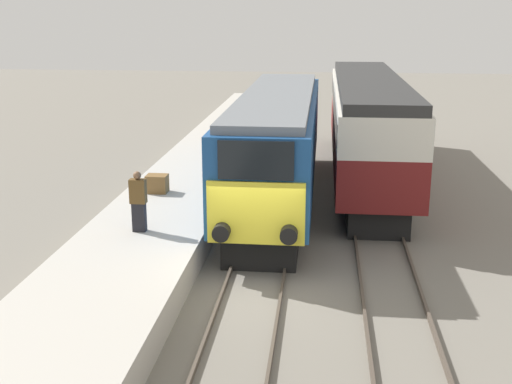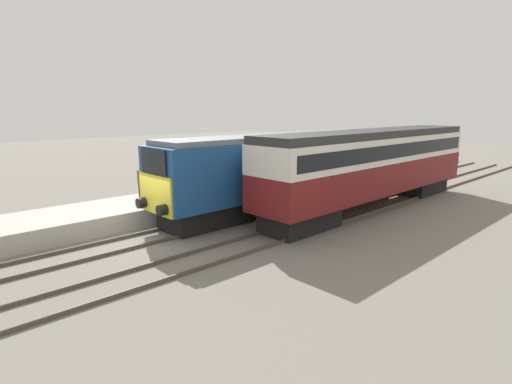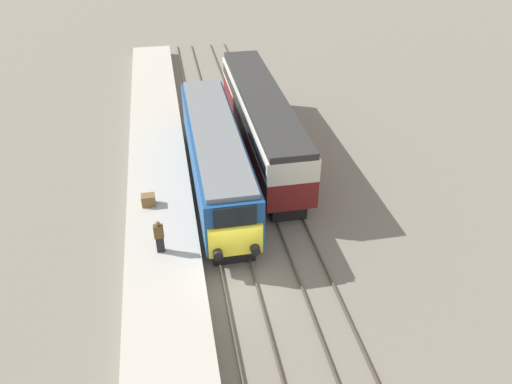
{
  "view_description": "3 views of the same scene",
  "coord_description": "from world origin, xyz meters",
  "px_view_note": "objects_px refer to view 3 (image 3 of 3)",
  "views": [
    {
      "loc": [
        1.62,
        -14.66,
        6.7
      ],
      "look_at": [
        0.0,
        0.65,
        2.36
      ],
      "focal_mm": 45.0,
      "sensor_mm": 36.0,
      "label": 1
    },
    {
      "loc": [
        14.41,
        -7.31,
        5.23
      ],
      "look_at": [
        1.7,
        4.65,
        1.6
      ],
      "focal_mm": 28.0,
      "sensor_mm": 36.0,
      "label": 2
    },
    {
      "loc": [
        -2.38,
        -16.6,
        16.0
      ],
      "look_at": [
        1.7,
        4.65,
        1.6
      ],
      "focal_mm": 35.0,
      "sensor_mm": 36.0,
      "label": 3
    }
  ],
  "objects_px": {
    "passenger_carriage": "(262,117)",
    "person_on_platform": "(159,237)",
    "luggage_crate": "(148,200)",
    "locomotive": "(216,155)"
  },
  "relations": [
    {
      "from": "passenger_carriage",
      "to": "luggage_crate",
      "type": "height_order",
      "value": "passenger_carriage"
    },
    {
      "from": "passenger_carriage",
      "to": "person_on_platform",
      "type": "bearing_deg",
      "value": -124.49
    },
    {
      "from": "person_on_platform",
      "to": "luggage_crate",
      "type": "height_order",
      "value": "person_on_platform"
    },
    {
      "from": "passenger_carriage",
      "to": "luggage_crate",
      "type": "xyz_separation_m",
      "value": [
        -7.28,
        -5.93,
        -1.38
      ]
    },
    {
      "from": "locomotive",
      "to": "person_on_platform",
      "type": "height_order",
      "value": "locomotive"
    },
    {
      "from": "passenger_carriage",
      "to": "luggage_crate",
      "type": "relative_size",
      "value": 23.02
    },
    {
      "from": "locomotive",
      "to": "passenger_carriage",
      "type": "xyz_separation_m",
      "value": [
        3.4,
        3.76,
        0.29
      ]
    },
    {
      "from": "passenger_carriage",
      "to": "luggage_crate",
      "type": "bearing_deg",
      "value": -140.84
    },
    {
      "from": "passenger_carriage",
      "to": "person_on_platform",
      "type": "relative_size",
      "value": 9.46
    },
    {
      "from": "passenger_carriage",
      "to": "person_on_platform",
      "type": "height_order",
      "value": "passenger_carriage"
    }
  ]
}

